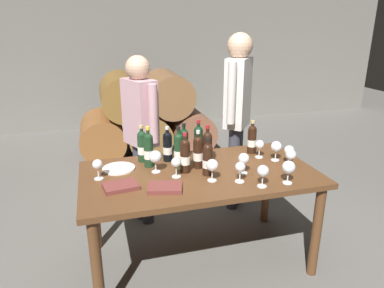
{
  "coord_description": "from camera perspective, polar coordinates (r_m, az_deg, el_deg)",
  "views": [
    {
      "loc": [
        -0.7,
        -2.26,
        1.79
      ],
      "look_at": [
        0.0,
        0.2,
        0.91
      ],
      "focal_mm": 32.96,
      "sensor_mm": 36.0,
      "label": 1
    }
  ],
  "objects": [
    {
      "name": "wine_bottle_7",
      "position": [
        2.5,
        2.54,
        -2.43
      ],
      "size": [
        0.07,
        0.07,
        0.28
      ],
      "color": "black",
      "rests_on": "dining_table"
    },
    {
      "name": "wine_glass_3",
      "position": [
        2.46,
        -2.59,
        -3.15
      ],
      "size": [
        0.07,
        0.07,
        0.15
      ],
      "color": "white",
      "rests_on": "dining_table"
    },
    {
      "name": "wine_bottle_4",
      "position": [
        2.67,
        2.5,
        -0.63
      ],
      "size": [
        0.07,
        0.07,
        0.31
      ],
      "color": "black",
      "rests_on": "dining_table"
    },
    {
      "name": "taster_seated_left",
      "position": [
        3.13,
        -8.31,
        2.68
      ],
      "size": [
        0.3,
        0.46,
        1.54
      ],
      "color": "#383842",
      "rests_on": "ground_plane"
    },
    {
      "name": "wine_bottle_2",
      "position": [
        2.8,
        -1.32,
        0.12
      ],
      "size": [
        0.07,
        0.07,
        0.29
      ],
      "color": "black",
      "rests_on": "dining_table"
    },
    {
      "name": "wine_bottle_8",
      "position": [
        2.62,
        -2.17,
        -0.96
      ],
      "size": [
        0.07,
        0.07,
        0.32
      ],
      "color": "#19381E",
      "rests_on": "dining_table"
    },
    {
      "name": "ground_plane",
      "position": [
        2.97,
        1.1,
        -18.11
      ],
      "size": [
        14.0,
        14.0,
        0.0
      ],
      "primitive_type": "plane",
      "color": "#66635E"
    },
    {
      "name": "wine_bottle_5",
      "position": [
        2.65,
        -7.04,
        -0.91
      ],
      "size": [
        0.07,
        0.07,
        0.31
      ],
      "color": "#19381E",
      "rests_on": "dining_table"
    },
    {
      "name": "tasting_notebook",
      "position": [
        2.32,
        -4.4,
        -7.04
      ],
      "size": [
        0.25,
        0.21,
        0.03
      ],
      "primitive_type": "cube",
      "rotation": [
        0.0,
        0.0,
        -0.25
      ],
      "color": "brown",
      "rests_on": "dining_table"
    },
    {
      "name": "leather_ledger",
      "position": [
        2.38,
        -11.47,
        -6.71
      ],
      "size": [
        0.24,
        0.19,
        0.03
      ],
      "primitive_type": "cube",
      "rotation": [
        0.0,
        0.0,
        0.15
      ],
      "color": "brown",
      "rests_on": "dining_table"
    },
    {
      "name": "wine_bottle_3",
      "position": [
        2.54,
        -1.13,
        -1.84
      ],
      "size": [
        0.07,
        0.07,
        0.3
      ],
      "color": "black",
      "rests_on": "dining_table"
    },
    {
      "name": "wine_glass_9",
      "position": [
        2.52,
        -15.04,
        -3.35
      ],
      "size": [
        0.07,
        0.07,
        0.15
      ],
      "color": "white",
      "rests_on": "dining_table"
    },
    {
      "name": "wine_glass_7",
      "position": [
        2.55,
        8.37,
        -2.45
      ],
      "size": [
        0.08,
        0.08,
        0.15
      ],
      "color": "white",
      "rests_on": "dining_table"
    },
    {
      "name": "wine_glass_6",
      "position": [
        2.78,
        15.45,
        -1.11
      ],
      "size": [
        0.08,
        0.08,
        0.15
      ],
      "color": "white",
      "rests_on": "dining_table"
    },
    {
      "name": "wine_bottle_1",
      "position": [
        2.61,
        0.98,
        -1.26
      ],
      "size": [
        0.07,
        0.07,
        0.29
      ],
      "color": "black",
      "rests_on": "dining_table"
    },
    {
      "name": "barrel_stack",
      "position": [
        5.07,
        -7.41,
        4.34
      ],
      "size": [
        1.86,
        0.9,
        1.15
      ],
      "color": "brown",
      "rests_on": "ground_plane"
    },
    {
      "name": "wine_glass_2",
      "position": [
        2.69,
        15.7,
        -1.79
      ],
      "size": [
        0.08,
        0.08,
        0.15
      ],
      "color": "white",
      "rests_on": "dining_table"
    },
    {
      "name": "serving_plate",
      "position": [
        2.68,
        -11.77,
        -3.88
      ],
      "size": [
        0.24,
        0.24,
        0.01
      ],
      "primitive_type": "cylinder",
      "color": "white",
      "rests_on": "dining_table"
    },
    {
      "name": "cellar_back_wall",
      "position": [
        6.51,
        -9.98,
        15.32
      ],
      "size": [
        10.0,
        0.24,
        2.8
      ],
      "primitive_type": "cube",
      "color": "slate",
      "rests_on": "ground_plane"
    },
    {
      "name": "wine_bottle_0",
      "position": [
        2.75,
        -3.98,
        -0.33
      ],
      "size": [
        0.07,
        0.07,
        0.28
      ],
      "color": "black",
      "rests_on": "dining_table"
    },
    {
      "name": "wine_glass_5",
      "position": [
        2.87,
        10.89,
        -0.2
      ],
      "size": [
        0.07,
        0.07,
        0.15
      ],
      "color": "white",
      "rests_on": "dining_table"
    },
    {
      "name": "wine_glass_8",
      "position": [
        2.36,
        11.41,
        -4.4
      ],
      "size": [
        0.08,
        0.08,
        0.15
      ],
      "color": "white",
      "rests_on": "dining_table"
    },
    {
      "name": "wine_glass_11",
      "position": [
        2.4,
        3.3,
        -3.54
      ],
      "size": [
        0.08,
        0.08,
        0.16
      ],
      "color": "white",
      "rests_on": "dining_table"
    },
    {
      "name": "sommelier_presenting",
      "position": [
        3.36,
        7.35,
        6.02
      ],
      "size": [
        0.34,
        0.4,
        1.72
      ],
      "color": "#383842",
      "rests_on": "ground_plane"
    },
    {
      "name": "wine_glass_0",
      "position": [
        2.83,
        13.48,
        -0.48
      ],
      "size": [
        0.09,
        0.09,
        0.16
      ],
      "color": "white",
      "rests_on": "dining_table"
    },
    {
      "name": "wine_bottle_10",
      "position": [
        2.76,
        -8.07,
        -0.29
      ],
      "size": [
        0.07,
        0.07,
        0.29
      ],
      "color": "#19381E",
      "rests_on": "dining_table"
    },
    {
      "name": "wine_glass_10",
      "position": [
        2.45,
        15.37,
        -3.72
      ],
      "size": [
        0.09,
        0.09,
        0.16
      ],
      "color": "white",
      "rests_on": "dining_table"
    },
    {
      "name": "wine_glass_4",
      "position": [
        2.55,
        -5.93,
        -2.14
      ],
      "size": [
        0.09,
        0.09,
        0.16
      ],
      "color": "white",
      "rests_on": "dining_table"
    },
    {
      "name": "wine_bottle_6",
      "position": [
        2.96,
        9.67,
        0.82
      ],
      "size": [
        0.07,
        0.07,
        0.28
      ],
      "color": "black",
      "rests_on": "dining_table"
    },
    {
      "name": "wine_glass_1",
      "position": [
        2.41,
        7.82,
        -3.85
      ],
      "size": [
        0.07,
        0.07,
        0.15
      ],
      "color": "white",
      "rests_on": "dining_table"
    },
    {
      "name": "wine_bottle_9",
      "position": [
        2.83,
        1.04,
        0.48
      ],
      "size": [
        0.07,
        0.07,
        0.31
      ],
      "color": "black",
      "rests_on": "dining_table"
    },
    {
      "name": "dining_table",
      "position": [
        2.62,
        1.2,
        -6.37
      ],
      "size": [
        1.7,
        0.9,
        0.76
      ],
      "color": "brown",
      "rests_on": "ground_plane"
    }
  ]
}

